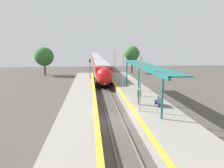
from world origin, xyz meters
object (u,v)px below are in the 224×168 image
Objects in this scene: railway_signal at (90,69)px; lamppost_near at (140,80)px; lamppost_far at (115,63)px; platform_bench at (159,101)px; lamppost_mid at (123,69)px; train at (97,61)px; person_waiting at (139,96)px.

railway_signal is 22.75m from lamppost_near.
lamppost_near is at bearing -90.00° from lamppost_far.
lamppost_near reaches higher than platform_bench.
train is at bearing 92.89° from lamppost_mid.
lamppost_mid is (4.66, -11.54, 1.03)m from railway_signal.
person_waiting is 3.11m from lamppost_near.
lamppost_mid is at bearing -87.11° from train.
person_waiting is (2.82, -55.18, -0.35)m from train.
person_waiting is 0.35× the size of lamppost_near.
lamppost_near is at bearing -87.65° from train.
platform_bench is at bearing -74.97° from lamppost_mid.
train is 57.58m from lamppost_near.
railway_signal is at bearing 101.83° from lamppost_near.
lamppost_mid is at bearing 90.00° from lamppost_near.
person_waiting is at bearing 78.89° from lamppost_near.
platform_bench is 9.66m from lamppost_mid.
train is 18.38× the size of railway_signal.
lamppost_mid is at bearing 105.03° from platform_bench.
railway_signal is at bearing 104.40° from person_waiting.
lamppost_far is (-2.42, 19.72, 2.48)m from platform_bench.
lamppost_far is (2.36, -36.09, 1.68)m from train.
lamppost_far is (0.00, 10.71, 0.00)m from lamppost_mid.
railway_signal is 0.93× the size of lamppost_mid.
lamppost_near is at bearing -145.04° from platform_bench.
lamppost_near reaches higher than railway_signal.
lamppost_mid reaches higher than train.
platform_bench is at bearing 34.96° from lamppost_near.
lamppost_far is (-0.46, 19.09, 2.02)m from person_waiting.
person_waiting is 8.64m from lamppost_mid.
platform_bench is 0.32× the size of lamppost_far.
lamppost_far is at bearing 90.00° from lamppost_mid.
railway_signal is (-5.11, 19.92, 0.99)m from person_waiting.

